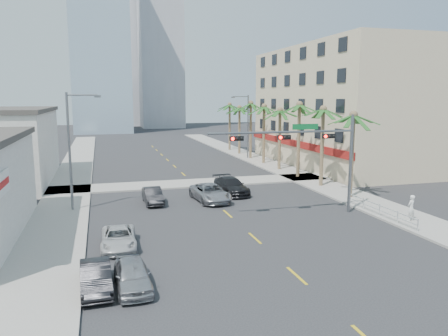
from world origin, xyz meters
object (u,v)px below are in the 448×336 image
Objects in this scene: car_parked_near at (132,275)px; car_lane_right at (231,186)px; traffic_signal_mast at (312,147)px; car_lane_left at (153,196)px; pedestrian at (411,208)px; car_parked_mid at (96,277)px; car_lane_center at (210,193)px; car_parked_far at (119,238)px.

car_lane_right reaches higher than car_parked_near.
traffic_signal_mast reaches higher than car_lane_left.
traffic_signal_mast is at bearing -53.54° from pedestrian.
car_lane_right is (11.63, 17.52, 0.11)m from car_parked_mid.
traffic_signal_mast reaches higher than car_lane_center.
traffic_signal_mast is 13.51m from car_lane_left.
car_parked_mid is 0.73× the size of car_lane_center.
car_parked_near is at bearing -5.14° from pedestrian.
car_parked_mid is at bearing -129.44° from car_lane_right.
car_parked_mid reaches higher than car_parked_far.
car_parked_near is at bearing -84.30° from car_parked_far.
traffic_signal_mast reaches higher than pedestrian.
car_lane_left is at bearing -53.59° from pedestrian.
car_parked_mid is at bearing -149.37° from traffic_signal_mast.
car_parked_mid is at bearing -126.27° from car_lane_center.
pedestrian is (20.98, 5.33, 0.43)m from car_parked_mid.
car_parked_near is 0.76× the size of car_lane_right.
traffic_signal_mast is at bearing 16.04° from car_parked_far.
car_parked_mid is 0.90× the size of car_parked_far.
car_lane_right is (10.03, 17.79, 0.08)m from car_parked_near.
pedestrian is at bearing -32.29° from traffic_signal_mast.
car_lane_center is at bearing -7.19° from car_lane_left.
car_lane_right is at bearing 112.64° from traffic_signal_mast.
pedestrian reaches higher than car_parked_far.
car_parked_far is (1.24, 5.53, -0.04)m from car_parked_mid.
traffic_signal_mast is at bearing -51.91° from car_lane_center.
pedestrian is (11.85, -10.02, 0.33)m from car_lane_center.
car_lane_center is (9.13, 15.35, 0.10)m from car_parked_mid.
car_parked_far is 2.33× the size of pedestrian.
car_lane_left is 4.76m from car_lane_center.
pedestrian is (9.36, -12.20, 0.32)m from car_lane_right.
pedestrian is at bearing -58.38° from car_lane_right.
traffic_signal_mast is 2.89× the size of car_parked_near.
car_parked_near is 2.13× the size of pedestrian.
car_lane_right reaches higher than car_parked_mid.
car_parked_mid is 5.66m from car_parked_far.
traffic_signal_mast is 2.18× the size of car_lane_right.
car_parked_far is 19.75m from pedestrian.
car_lane_left is at bearing -172.66° from car_lane_right.
car_parked_far is at bearing -21.83° from pedestrian.
car_parked_far is 1.06× the size of car_lane_left.
car_parked_near is (-13.58, -9.26, -4.41)m from traffic_signal_mast.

